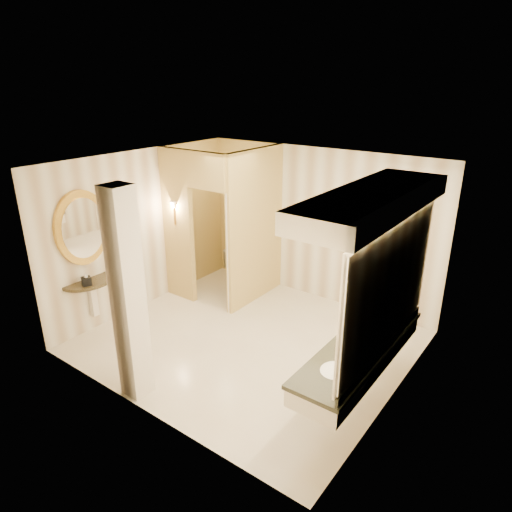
{
  "coord_description": "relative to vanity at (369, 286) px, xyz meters",
  "views": [
    {
      "loc": [
        3.69,
        -4.8,
        3.77
      ],
      "look_at": [
        -0.01,
        0.2,
        1.34
      ],
      "focal_mm": 32.0,
      "sensor_mm": 36.0,
      "label": 1
    }
  ],
  "objects": [
    {
      "name": "tissue_box",
      "position": [
        -4.01,
        -0.92,
        -0.69
      ],
      "size": [
        0.17,
        0.17,
        0.13
      ],
      "primitive_type": "cube",
      "rotation": [
        0.0,
        0.0,
        -0.38
      ],
      "color": "black",
      "rests_on": "console_shelf"
    },
    {
      "name": "soap_bottle_c",
      "position": [
        -0.1,
        0.41,
        -0.64
      ],
      "size": [
        0.12,
        0.12,
        0.23
      ],
      "primitive_type": "imported",
      "rotation": [
        0.0,
        0.0,
        -0.43
      ],
      "color": "#C6B28C",
      "rests_on": "vanity"
    },
    {
      "name": "wall_right",
      "position": [
        0.27,
        0.4,
        -0.28
      ],
      "size": [
        0.02,
        4.0,
        2.7
      ],
      "primitive_type": "cube",
      "color": "white",
      "rests_on": "floor"
    },
    {
      "name": "console_shelf",
      "position": [
        -4.19,
        -0.76,
        -0.29
      ],
      "size": [
        0.88,
        0.88,
        1.89
      ],
      "color": "black",
      "rests_on": "floor"
    },
    {
      "name": "soap_bottle_b",
      "position": [
        -0.04,
        0.22,
        -0.7
      ],
      "size": [
        0.09,
        0.09,
        0.11
      ],
      "primitive_type": "imported",
      "rotation": [
        0.0,
        0.0,
        -0.04
      ],
      "color": "silver",
      "rests_on": "vanity"
    },
    {
      "name": "floor",
      "position": [
        -1.98,
        0.4,
        -1.63
      ],
      "size": [
        4.5,
        4.5,
        0.0
      ],
      "primitive_type": "plane",
      "color": "white",
      "rests_on": "ground"
    },
    {
      "name": "toilet_closet",
      "position": [
        -3.09,
        1.37,
        -0.24
      ],
      "size": [
        1.5,
        1.55,
        2.7
      ],
      "color": "#EFD97D",
      "rests_on": "floor"
    },
    {
      "name": "toilet",
      "position": [
        -3.14,
        1.9,
        -1.22
      ],
      "size": [
        0.68,
        0.91,
        0.83
      ],
      "primitive_type": "imported",
      "rotation": [
        0.0,
        0.0,
        2.84
      ],
      "color": "white",
      "rests_on": "floor"
    },
    {
      "name": "ceiling",
      "position": [
        -1.98,
        0.4,
        1.07
      ],
      "size": [
        4.5,
        4.5,
        0.0
      ],
      "primitive_type": "plane",
      "rotation": [
        3.14,
        0.0,
        0.0
      ],
      "color": "white",
      "rests_on": "wall_back"
    },
    {
      "name": "wall_left",
      "position": [
        -4.23,
        0.4,
        -0.28
      ],
      "size": [
        0.02,
        4.0,
        2.7
      ],
      "primitive_type": "cube",
      "color": "white",
      "rests_on": "floor"
    },
    {
      "name": "wall_front",
      "position": [
        -1.98,
        -1.6,
        -0.28
      ],
      "size": [
        4.5,
        0.02,
        2.7
      ],
      "primitive_type": "cube",
      "color": "white",
      "rests_on": "floor"
    },
    {
      "name": "wall_sconce",
      "position": [
        -3.9,
        0.83,
        0.1
      ],
      "size": [
        0.14,
        0.14,
        0.42
      ],
      "color": "gold",
      "rests_on": "toilet_closet"
    },
    {
      "name": "wall_back",
      "position": [
        -1.98,
        2.4,
        -0.28
      ],
      "size": [
        4.5,
        0.02,
        2.7
      ],
      "primitive_type": "cube",
      "color": "white",
      "rests_on": "floor"
    },
    {
      "name": "soap_bottle_a",
      "position": [
        -0.0,
        0.26,
        -0.69
      ],
      "size": [
        0.07,
        0.07,
        0.12
      ],
      "primitive_type": "imported",
      "rotation": [
        0.0,
        0.0,
        0.2
      ],
      "color": "beige",
      "rests_on": "vanity"
    },
    {
      "name": "vanity",
      "position": [
        0.0,
        0.0,
        0.0
      ],
      "size": [
        0.75,
        2.52,
        2.09
      ],
      "color": "white",
      "rests_on": "floor"
    },
    {
      "name": "pillar",
      "position": [
        -2.4,
        -1.4,
        -0.28
      ],
      "size": [
        0.31,
        0.31,
        2.7
      ],
      "primitive_type": "cube",
      "color": "white",
      "rests_on": "floor"
    }
  ]
}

